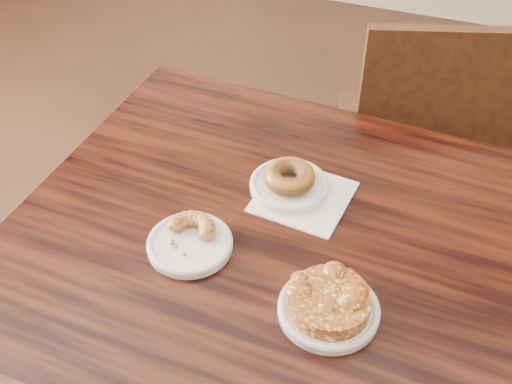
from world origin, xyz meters
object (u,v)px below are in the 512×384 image
(glazed_donut, at_px, (290,176))
(cruller_fragment, at_px, (189,236))
(cafe_table, at_px, (257,367))
(chair_far, at_px, (423,143))
(apple_fritter, at_px, (330,299))

(glazed_donut, bearing_deg, cruller_fragment, -120.39)
(cafe_table, distance_m, chair_far, 0.80)
(cafe_table, xyz_separation_m, cruller_fragment, (-0.10, -0.04, 0.40))
(apple_fritter, relative_size, cruller_fragment, 1.71)
(cafe_table, distance_m, cruller_fragment, 0.42)
(cafe_table, distance_m, glazed_donut, 0.43)
(cafe_table, height_order, glazed_donut, glazed_donut)
(chair_far, height_order, cruller_fragment, chair_far)
(chair_far, xyz_separation_m, glazed_donut, (-0.20, -0.62, 0.33))
(apple_fritter, bearing_deg, glazed_donut, 120.04)
(cafe_table, relative_size, glazed_donut, 9.22)
(cafe_table, bearing_deg, chair_far, 78.10)
(chair_far, height_order, glazed_donut, chair_far)
(apple_fritter, xyz_separation_m, cruller_fragment, (-0.25, 0.05, -0.01))
(cafe_table, bearing_deg, apple_fritter, -29.89)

